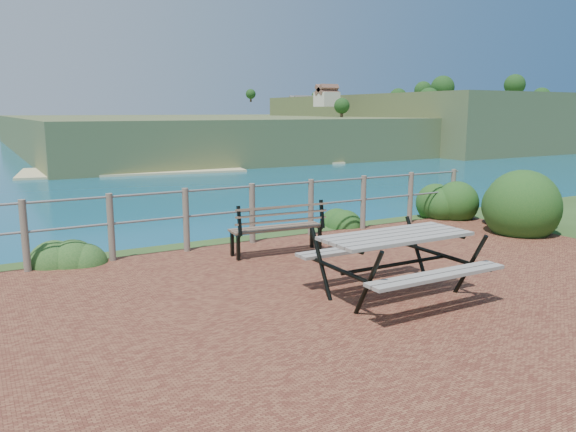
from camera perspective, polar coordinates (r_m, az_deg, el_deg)
name	(u,v)px	position (r m, az deg, el deg)	size (l,w,h in m)	color
ground	(379,302)	(6.72, 9.20, -8.59)	(10.00, 7.00, 0.12)	#5E2B1E
safety_railing	(252,210)	(9.33, -3.66, 0.60)	(9.40, 0.10, 1.00)	#6B5B4C
distant_bay	(397,119)	(272.84, 10.97, 9.68)	(290.00, 232.36, 24.00)	#43552A
picnic_table	(395,258)	(6.76, 10.85, -4.24)	(1.79, 1.55, 0.76)	gray
park_bench	(277,220)	(8.60, -1.16, -0.42)	(1.49, 0.49, 0.83)	brown
shrub_right_front	(522,230)	(11.38, 22.64, -1.32)	(1.43, 1.43, 2.03)	#164A1A
shrub_right_edge	(446,216)	(12.30, 15.71, -0.05)	(0.96, 0.96, 1.38)	#164A1A
shrub_lip_west	(70,261)	(8.94, -21.27, -4.33)	(0.78, 0.78, 0.53)	#1F4C1C
shrub_lip_east	(348,225)	(11.03, 6.07, -0.90)	(0.72, 0.72, 0.44)	#164A1A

